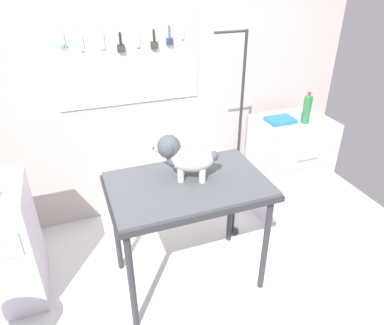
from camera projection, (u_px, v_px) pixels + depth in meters
name	position (u px, v px, depth m)	size (l,w,h in m)	color
ground	(192.00, 303.00, 2.59)	(4.40, 4.00, 0.04)	silver
rear_wall_panel	(140.00, 94.00, 3.06)	(4.00, 0.11, 2.30)	#BFB2AB
grooming_table	(188.00, 193.00, 2.41)	(1.07, 0.68, 0.87)	#2D2D33
grooming_arm	(237.00, 152.00, 2.85)	(0.30, 0.11, 1.75)	#2D2D33
dog	(185.00, 156.00, 2.33)	(0.42, 0.30, 0.31)	silver
cabinet_right	(287.00, 164.00, 3.41)	(0.68, 0.54, 0.91)	silver
soda_bottle	(307.00, 109.00, 3.07)	(0.07, 0.07, 0.28)	#277138
supply_tray	(280.00, 120.00, 3.14)	(0.24, 0.18, 0.04)	blue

